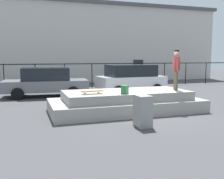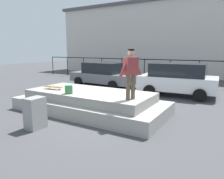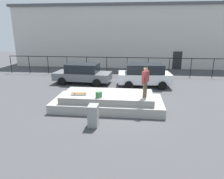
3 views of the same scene
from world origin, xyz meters
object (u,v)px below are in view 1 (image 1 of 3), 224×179
skateboarder (176,67)px  utility_box (143,111)px  backpack (125,90)px  car_white_hatchback_mid (131,78)px  car_grey_sedan_near (46,82)px  skateboard (92,91)px

skateboarder → utility_box: 3.36m
backpack → car_white_hatchback_mid: 6.35m
backpack → utility_box: (0.01, -1.59, -0.51)m
backpack → car_grey_sedan_near: bearing=66.9°
skateboarder → backpack: size_ratio=5.19×
skateboard → car_white_hatchback_mid: 6.63m
backpack → skateboarder: bearing=-36.2°
car_grey_sedan_near → car_white_hatchback_mid: bearing=-4.3°
skateboard → utility_box: bearing=-58.7°
skateboard → backpack: (1.17, -0.34, 0.06)m
skateboarder → backpack: bearing=-171.6°
skateboard → utility_box: (1.17, -1.93, -0.45)m
car_grey_sedan_near → backpack: bearing=-68.5°
skateboarder → car_grey_sedan_near: bearing=129.9°
backpack → car_grey_sedan_near: size_ratio=0.07×
car_white_hatchback_mid → skateboarder: bearing=-92.3°
skateboard → skateboarder: bearing=0.3°
skateboarder → car_grey_sedan_near: (-4.84, 5.80, -0.98)m
skateboard → utility_box: utility_box is taller
skateboard → car_white_hatchback_mid: car_white_hatchback_mid is taller
skateboard → backpack: backpack is taller
skateboarder → car_grey_sedan_near: skateboarder is taller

